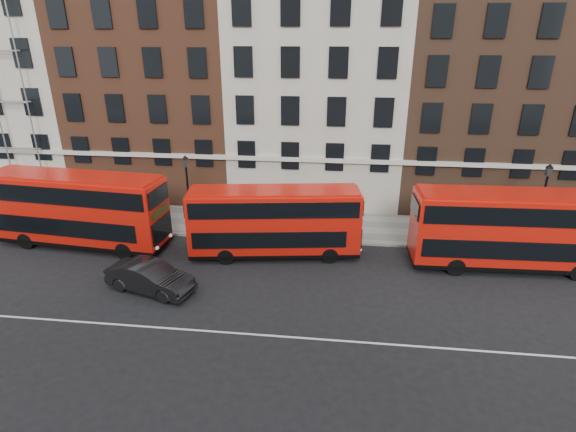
# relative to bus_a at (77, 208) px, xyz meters

# --- Properties ---
(ground) EXTENTS (120.00, 120.00, 0.00)m
(ground) POSITION_rel_bus_a_xyz_m (14.22, -5.87, -2.53)
(ground) COLOR black
(ground) RESTS_ON ground
(pavement) EXTENTS (80.00, 5.00, 0.15)m
(pavement) POSITION_rel_bus_a_xyz_m (14.22, 4.63, -2.46)
(pavement) COLOR slate
(pavement) RESTS_ON ground
(kerb) EXTENTS (80.00, 0.30, 0.16)m
(kerb) POSITION_rel_bus_a_xyz_m (14.22, 2.13, -2.45)
(kerb) COLOR gray
(kerb) RESTS_ON ground
(road_centre_line) EXTENTS (70.00, 0.12, 0.01)m
(road_centre_line) POSITION_rel_bus_a_xyz_m (14.22, -7.87, -2.53)
(road_centre_line) COLOR white
(road_centre_line) RESTS_ON ground
(building_terrace) EXTENTS (64.00, 11.95, 22.00)m
(building_terrace) POSITION_rel_bus_a_xyz_m (13.91, 12.01, 7.71)
(building_terrace) COLOR #B1AC99
(building_terrace) RESTS_ON ground
(bus_a) EXTENTS (11.43, 3.72, 4.72)m
(bus_a) POSITION_rel_bus_a_xyz_m (0.00, 0.00, 0.00)
(bus_a) COLOR red
(bus_a) RESTS_ON ground
(bus_b) EXTENTS (10.38, 3.82, 4.26)m
(bus_b) POSITION_rel_bus_a_xyz_m (12.42, -0.01, -0.24)
(bus_b) COLOR red
(bus_b) RESTS_ON ground
(bus_c) EXTENTS (11.02, 2.98, 4.59)m
(bus_c) POSITION_rel_bus_a_xyz_m (25.93, -0.00, -0.07)
(bus_c) COLOR red
(bus_c) RESTS_ON ground
(car_front) EXTENTS (5.05, 2.94, 1.57)m
(car_front) POSITION_rel_bus_a_xyz_m (6.52, -4.78, -1.74)
(car_front) COLOR black
(car_front) RESTS_ON ground
(lamp_post_left) EXTENTS (0.44, 0.44, 5.33)m
(lamp_post_left) POSITION_rel_bus_a_xyz_m (6.39, 2.48, 0.55)
(lamp_post_left) COLOR black
(lamp_post_left) RESTS_ON pavement
(lamp_post_right) EXTENTS (0.44, 0.44, 5.33)m
(lamp_post_right) POSITION_rel_bus_a_xyz_m (28.64, 3.08, 0.55)
(lamp_post_right) COLOR black
(lamp_post_right) RESTS_ON pavement
(iron_railings) EXTENTS (6.60, 0.06, 1.00)m
(iron_railings) POSITION_rel_bus_a_xyz_m (14.22, 6.83, -1.88)
(iron_railings) COLOR black
(iron_railings) RESTS_ON pavement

